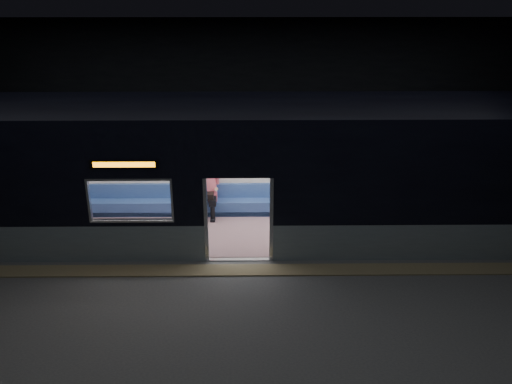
{
  "coord_description": "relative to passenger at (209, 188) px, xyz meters",
  "views": [
    {
      "loc": [
        0.27,
        -10.08,
        6.17
      ],
      "look_at": [
        0.41,
        2.3,
        1.2
      ],
      "focal_mm": 38.0,
      "sensor_mm": 36.0,
      "label": 1
    }
  ],
  "objects": [
    {
      "name": "transit_map",
      "position": [
        2.43,
        0.31,
        0.65
      ],
      "size": [
        1.01,
        0.03,
        0.66
      ],
      "primitive_type": "cube",
      "color": "white",
      "rests_on": "metro_car"
    },
    {
      "name": "handbag",
      "position": [
        -0.01,
        -0.25,
        -0.13
      ],
      "size": [
        0.4,
        0.37,
        0.16
      ],
      "primitive_type": "cube",
      "rotation": [
        0.0,
        0.0,
        -0.41
      ],
      "color": "black",
      "rests_on": "passenger"
    },
    {
      "name": "passenger",
      "position": [
        0.0,
        0.0,
        0.0
      ],
      "size": [
        0.43,
        0.74,
        1.45
      ],
      "rotation": [
        0.0,
        0.0,
        0.0
      ],
      "color": "black",
      "rests_on": "metro_car"
    },
    {
      "name": "station_envelope",
      "position": [
        0.86,
        -3.55,
        2.83
      ],
      "size": [
        24.0,
        14.0,
        5.0
      ],
      "color": "black",
      "rests_on": "station_floor"
    },
    {
      "name": "station_floor",
      "position": [
        0.86,
        -3.55,
        -0.84
      ],
      "size": [
        24.0,
        14.0,
        0.01
      ],
      "primitive_type": "cube",
      "color": "#47494C",
      "rests_on": "ground"
    },
    {
      "name": "tactile_strip",
      "position": [
        0.86,
        -3.0,
        -0.82
      ],
      "size": [
        22.8,
        0.5,
        0.03
      ],
      "primitive_type": "cube",
      "color": "#8C7F59",
      "rests_on": "station_floor"
    },
    {
      "name": "metro_car",
      "position": [
        0.86,
        -1.0,
        1.01
      ],
      "size": [
        18.0,
        3.04,
        3.35
      ],
      "color": "gray",
      "rests_on": "station_floor"
    }
  ]
}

